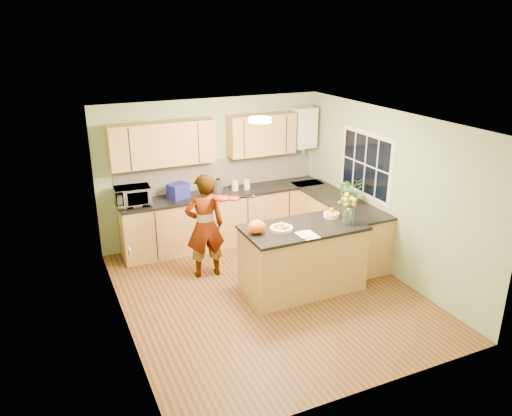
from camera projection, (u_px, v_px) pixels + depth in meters
name	position (u px, v px, depth m)	size (l,w,h in m)	color
floor	(268.00, 293.00, 7.19)	(4.50, 4.50, 0.00)	#502F17
ceiling	(270.00, 121.00, 6.33)	(4.00, 4.50, 0.02)	white
wall_back	(213.00, 171.00, 8.68)	(4.00, 0.02, 2.50)	#8CA777
wall_front	(370.00, 287.00, 4.84)	(4.00, 0.02, 2.50)	#8CA777
wall_left	(119.00, 237.00, 5.99)	(0.02, 4.50, 2.50)	#8CA777
wall_right	(388.00, 193.00, 7.53)	(0.02, 4.50, 2.50)	#8CA777
back_counter	(225.00, 217.00, 8.73)	(3.64, 0.62, 0.94)	#BA894A
right_counter	(337.00, 225.00, 8.41)	(0.62, 2.24, 0.94)	#BA894A
splashback	(219.00, 173.00, 8.72)	(3.60, 0.02, 0.52)	white
upper_cabinets	(205.00, 140.00, 8.26)	(3.20, 0.34, 0.70)	#BA894A
boiler	(304.00, 128.00, 8.98)	(0.40, 0.30, 0.86)	silver
window_right	(365.00, 164.00, 7.94)	(0.01, 1.30, 1.05)	silver
light_switch	(130.00, 252.00, 5.46)	(0.02, 0.09, 0.09)	silver
ceiling_lamp	(260.00, 120.00, 6.60)	(0.30, 0.30, 0.07)	#FFEABF
peninsula_island	(302.00, 258.00, 7.16)	(1.72, 0.88, 0.99)	#BA894A
fruit_dish	(281.00, 227.00, 6.84)	(0.31, 0.31, 0.11)	beige
orange_bowl	(331.00, 213.00, 7.31)	(0.23, 0.23, 0.13)	beige
flower_vase	(348.00, 202.00, 6.95)	(0.27, 0.27, 0.51)	silver
orange_bag	(257.00, 227.00, 6.73)	(0.25, 0.21, 0.19)	orange
papers	(308.00, 235.00, 6.70)	(0.22, 0.30, 0.01)	white
violinist	(205.00, 226.00, 7.46)	(0.59, 0.39, 1.62)	tan
violin	(222.00, 198.00, 7.18)	(0.64, 0.25, 0.13)	#540C05
microwave	(133.00, 196.00, 7.89)	(0.55, 0.37, 0.30)	silver
blue_box	(178.00, 191.00, 8.21)	(0.32, 0.23, 0.25)	navy
kettle	(218.00, 186.00, 8.49)	(0.16, 0.16, 0.31)	#B7B7BC
jar_cream	(235.00, 185.00, 8.62)	(0.12, 0.12, 0.18)	beige
jar_white	(247.00, 184.00, 8.69)	(0.11, 0.11, 0.17)	silver
potted_plant	(350.00, 190.00, 7.91)	(0.41, 0.36, 0.46)	#317A28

